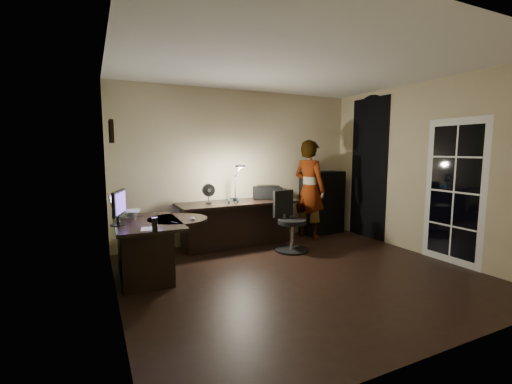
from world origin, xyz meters
name	(u,v)px	position (x,y,z in m)	size (l,w,h in m)	color
floor	(300,275)	(0.00, 0.00, -0.01)	(4.50, 4.00, 0.01)	black
ceiling	(304,64)	(0.00, 0.00, 2.71)	(4.50, 4.00, 0.01)	silver
wall_back	(241,167)	(0.00, 2.00, 1.35)	(4.50, 0.01, 2.70)	#BFAF87
wall_front	(448,189)	(0.00, -2.00, 1.35)	(4.50, 0.01, 2.70)	#BFAF87
wall_left	(112,180)	(-2.25, 0.00, 1.35)	(0.01, 4.00, 2.70)	#BFAF87
wall_right	(423,169)	(2.25, 0.00, 1.35)	(0.01, 4.00, 2.70)	#BFAF87
green_wall_overlay	(114,180)	(-2.24, 0.00, 1.35)	(0.00, 4.00, 2.70)	#4E5F2E
arched_doorway	(369,169)	(2.24, 1.15, 1.30)	(0.01, 0.90, 2.60)	black
french_door	(454,192)	(2.24, -0.55, 1.05)	(0.02, 0.92, 2.10)	white
framed_picture	(111,132)	(-2.22, 0.45, 1.85)	(0.04, 0.30, 0.25)	black
desk_left	(148,249)	(-1.83, 0.80, 0.37)	(0.79, 1.28, 0.74)	black
desk_right	(238,224)	(-0.22, 1.63, 0.39)	(2.06, 0.72, 0.77)	black
cabinet	(322,202)	(1.65, 1.78, 0.62)	(0.82, 0.41, 1.23)	black
laptop_stand	(127,215)	(-2.04, 1.13, 0.78)	(0.23, 0.19, 0.09)	silver
laptop	(127,203)	(-2.04, 1.13, 0.95)	(0.35, 0.33, 0.24)	silver
monitor	(118,213)	(-2.18, 0.71, 0.89)	(0.09, 0.47, 0.31)	black
mouse	(192,218)	(-1.28, 0.64, 0.75)	(0.07, 0.10, 0.04)	silver
phone	(140,216)	(-1.86, 1.18, 0.74)	(0.06, 0.12, 0.01)	black
pen	(175,223)	(-1.53, 0.55, 0.74)	(0.01, 0.14, 0.01)	black
speaker	(155,225)	(-1.83, 0.18, 0.82)	(0.06, 0.06, 0.16)	black
notepad	(148,229)	(-1.89, 0.31, 0.74)	(0.16, 0.22, 0.01)	silver
desk_fan	(209,193)	(-0.73, 1.63, 0.94)	(0.21, 0.11, 0.32)	black
headphones	(233,200)	(-0.36, 1.47, 0.83)	(0.19, 0.08, 0.09)	#10639C
printer	(267,191)	(0.44, 1.80, 0.90)	(0.50, 0.39, 0.22)	black
desk_lamp	(235,182)	(-0.26, 1.64, 1.11)	(0.16, 0.30, 0.66)	black
office_chair	(292,221)	(0.47, 0.97, 0.49)	(0.55, 0.55, 0.98)	black
person	(309,189)	(1.23, 1.60, 0.92)	(0.65, 0.44, 1.83)	#D8A88C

